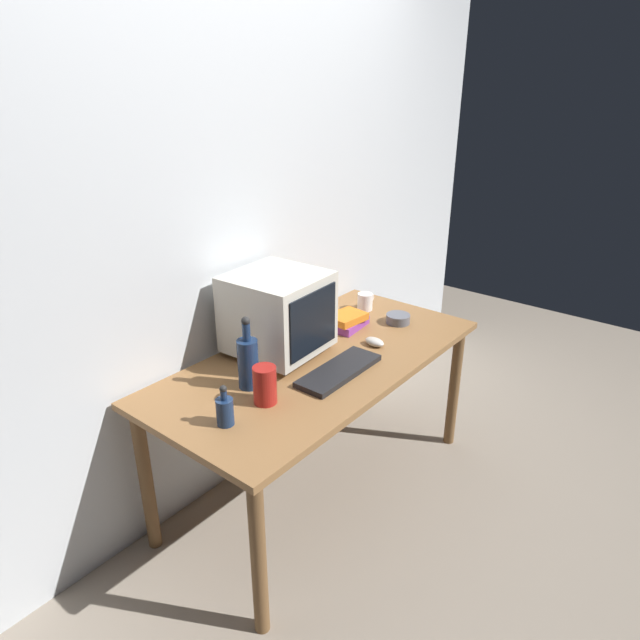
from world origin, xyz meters
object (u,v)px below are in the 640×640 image
object	(u,v)px
book_stack	(348,321)
bottle_tall	(248,361)
keyboard	(339,371)
computer_mouse	(374,342)
cd_spindle	(398,319)
crt_monitor	(278,313)
mug	(365,301)
bottle_short	(225,410)
metal_canister	(265,385)

from	to	relation	value
book_stack	bottle_tall	bearing A→B (deg)	-177.45
keyboard	computer_mouse	world-z (taller)	computer_mouse
cd_spindle	crt_monitor	bearing A→B (deg)	158.84
mug	cd_spindle	size ratio (longest dim) A/B	1.00
bottle_short	metal_canister	size ratio (longest dim) A/B	1.05
keyboard	metal_canister	size ratio (longest dim) A/B	2.80
crt_monitor	metal_canister	xyz separation A→B (m)	(-0.34, -0.24, -0.12)
bottle_tall	metal_canister	bearing A→B (deg)	-108.45
keyboard	mug	xyz separation A→B (m)	(0.65, 0.31, 0.03)
crt_monitor	keyboard	size ratio (longest dim) A/B	0.97
bottle_short	book_stack	distance (m)	0.96
bottle_short	book_stack	xyz separation A→B (m)	(0.95, 0.15, -0.02)
computer_mouse	bottle_short	size ratio (longest dim) A/B	0.63
cd_spindle	book_stack	bearing A→B (deg)	142.02
bottle_tall	mug	bearing A→B (deg)	5.92
book_stack	metal_canister	distance (m)	0.77
bottle_tall	computer_mouse	bearing A→B (deg)	-16.27
cd_spindle	computer_mouse	bearing A→B (deg)	-169.78
keyboard	crt_monitor	bearing A→B (deg)	92.45
bottle_short	cd_spindle	distance (m)	1.15
bottle_short	cd_spindle	world-z (taller)	bottle_short
crt_monitor	mug	bearing A→B (deg)	-0.90
mug	metal_canister	xyz separation A→B (m)	(-1.00, -0.23, 0.03)
crt_monitor	metal_canister	bearing A→B (deg)	-144.50
metal_canister	mug	bearing A→B (deg)	13.00
metal_canister	cd_spindle	bearing A→B (deg)	0.11
book_stack	cd_spindle	xyz separation A→B (m)	(0.21, -0.16, -0.01)
keyboard	metal_canister	distance (m)	0.37
crt_monitor	book_stack	xyz separation A→B (m)	(0.41, -0.08, -0.16)
crt_monitor	metal_canister	distance (m)	0.43
bottle_tall	metal_canister	xyz separation A→B (m)	(-0.04, -0.13, -0.04)
computer_mouse	cd_spindle	world-z (taller)	cd_spindle
crt_monitor	computer_mouse	world-z (taller)	crt_monitor
mug	bottle_short	bearing A→B (deg)	-169.47
book_stack	keyboard	bearing A→B (deg)	-148.14
book_stack	metal_canister	bearing A→B (deg)	-167.72
bottle_tall	mug	world-z (taller)	bottle_tall
computer_mouse	bottle_tall	bearing A→B (deg)	170.38
keyboard	bottle_short	xyz separation A→B (m)	(-0.55, 0.09, 0.05)
bottle_tall	mug	xyz separation A→B (m)	(0.96, 0.10, -0.07)
bottle_short	metal_canister	bearing A→B (deg)	-2.59
bottle_tall	keyboard	bearing A→B (deg)	-34.42
mug	keyboard	bearing A→B (deg)	-154.10
mug	cd_spindle	world-z (taller)	mug
crt_monitor	bottle_tall	size ratio (longest dim) A/B	1.34
crt_monitor	metal_canister	world-z (taller)	crt_monitor
keyboard	bottle_short	world-z (taller)	bottle_short
book_stack	mug	xyz separation A→B (m)	(0.25, 0.07, 0.01)
computer_mouse	metal_canister	bearing A→B (deg)	-177.65
bottle_short	cd_spindle	xyz separation A→B (m)	(1.15, -0.01, -0.04)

